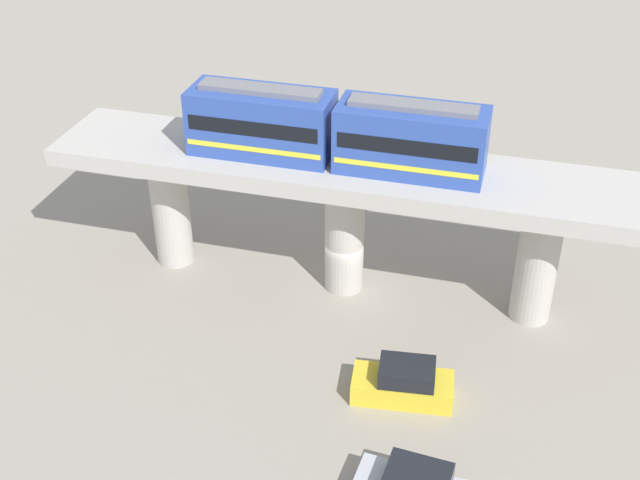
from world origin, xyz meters
The scene contains 5 objects.
ground_plane centered at (0.00, 0.00, 0.00)m, with size 120.00×120.00×0.00m, color gray.
viaduct centered at (0.00, 0.00, 5.28)m, with size 5.20×28.00×6.94m.
train centered at (0.00, -0.54, 8.47)m, with size 2.64×13.55×3.24m.
parked_car_yellow centered at (7.11, 4.34, 0.74)m, with size 2.28×4.38×1.76m.
tree_near_viaduct centered at (-13.25, -8.27, 2.87)m, with size 2.70×2.70×4.25m.
Camera 1 is at (32.82, 7.81, 24.27)m, focal length 46.37 mm.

